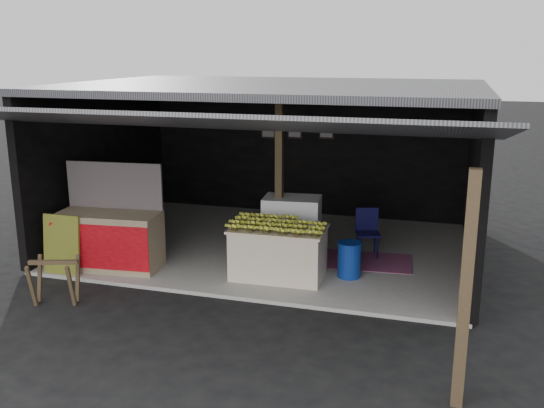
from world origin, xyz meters
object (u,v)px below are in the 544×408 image
(neighbor_stall, at_px, (110,237))
(water_barrel, at_px, (349,260))
(plastic_chair, at_px, (367,228))
(white_crate, at_px, (292,227))
(banana_table, at_px, (278,252))
(sawhorse, at_px, (55,277))

(neighbor_stall, distance_m, water_barrel, 3.96)
(neighbor_stall, distance_m, plastic_chair, 4.41)
(white_crate, height_order, neighbor_stall, neighbor_stall)
(white_crate, bearing_deg, neighbor_stall, -159.62)
(banana_table, bearing_deg, sawhorse, -148.55)
(white_crate, xyz_separation_m, plastic_chair, (1.25, 0.47, -0.04))
(neighbor_stall, relative_size, plastic_chair, 2.06)
(white_crate, height_order, plastic_chair, white_crate)
(white_crate, relative_size, sawhorse, 1.42)
(banana_table, height_order, sawhorse, banana_table)
(banana_table, distance_m, plastic_chair, 1.90)
(banana_table, distance_m, sawhorse, 3.37)
(sawhorse, bearing_deg, water_barrel, 11.08)
(neighbor_stall, height_order, plastic_chair, neighbor_stall)
(sawhorse, bearing_deg, banana_table, 15.30)
(white_crate, relative_size, neighbor_stall, 0.62)
(white_crate, relative_size, plastic_chair, 1.28)
(plastic_chair, bearing_deg, water_barrel, -111.75)
(banana_table, relative_size, plastic_chair, 1.80)
(banana_table, distance_m, water_barrel, 1.14)
(banana_table, relative_size, neighbor_stall, 0.87)
(neighbor_stall, bearing_deg, banana_table, 2.02)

